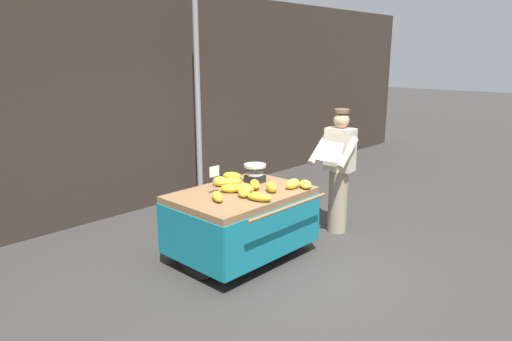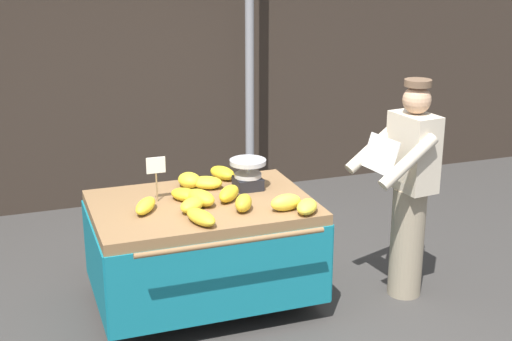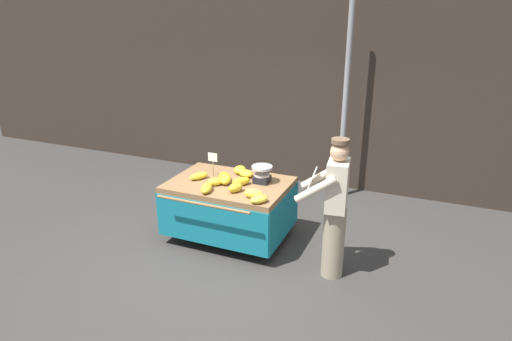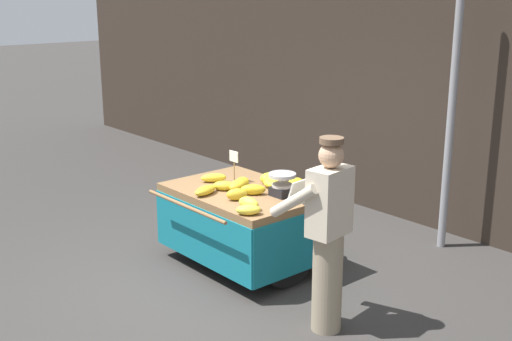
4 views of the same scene
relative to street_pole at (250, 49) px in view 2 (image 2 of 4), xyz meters
The scene contains 19 objects.
ground_plane 3.18m from the street_pole, 108.44° to the right, with size 60.00×60.00×0.00m, color #383533.
back_wall 1.02m from the street_pole, 147.66° to the left, with size 16.00×0.24×3.43m, color #332821.
street_pole is the anchor object (origin of this frame).
banana_cart 2.54m from the street_pole, 117.85° to the right, with size 1.62×1.32×0.84m.
weighing_scale 2.12m from the street_pole, 109.55° to the right, with size 0.28×0.28×0.24m.
price_sign 2.45m from the street_pole, 125.72° to the right, with size 0.14×0.01×0.34m.
banana_bunch_0 2.67m from the street_pole, 100.13° to the right, with size 0.14×0.23×0.10m, color yellow.
banana_bunch_1 2.59m from the street_pole, 103.25° to the right, with size 0.12×0.23×0.12m, color yellow.
banana_bunch_2 2.64m from the street_pole, 118.44° to the right, with size 0.13×0.22×0.10m, color yellow.
banana_bunch_3 2.59m from the street_pole, 110.18° to the right, with size 0.12×0.21×0.12m, color gold.
banana_bunch_4 2.50m from the street_pole, 117.74° to the right, with size 0.15×0.28×0.11m, color gold.
banana_bunch_5 2.15m from the street_pole, 118.60° to the right, with size 0.17×0.24×0.09m, color yellow.
banana_bunch_6 1.93m from the street_pole, 116.25° to the right, with size 0.14×0.26×0.10m, color gold.
banana_bunch_7 2.15m from the street_pole, 122.59° to the right, with size 0.17×0.20×0.12m, color yellow.
banana_bunch_8 2.39m from the street_pole, 113.01° to the right, with size 0.12×0.26×0.11m, color gold.
banana_bunch_9 2.84m from the street_pole, 116.08° to the right, with size 0.13×0.30×0.09m, color gold.
banana_bunch_10 2.71m from the street_pole, 125.53° to the right, with size 0.11×0.28×0.10m, color yellow.
banana_bunch_11 2.43m from the street_pole, 121.00° to the right, with size 0.14×0.24×0.09m, color gold.
vendor_person 2.56m from the street_pole, 79.63° to the right, with size 0.62×0.57×1.71m.
Camera 2 is at (-1.52, -4.28, 2.68)m, focal length 50.54 mm.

